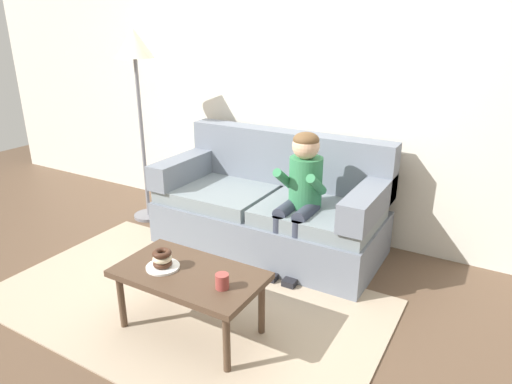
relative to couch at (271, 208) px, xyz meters
name	(u,v)px	position (x,y,z in m)	size (l,w,h in m)	color
ground	(205,286)	(-0.10, -0.85, -0.35)	(10.00, 10.00, 0.00)	brown
wall_back	(291,78)	(-0.10, 0.55, 1.05)	(8.00, 0.10, 2.80)	silver
area_rug	(184,302)	(-0.10, -1.10, -0.35)	(2.75, 1.61, 0.01)	tan
couch	(271,208)	(0.00, 0.00, 0.00)	(1.92, 0.90, 0.98)	slate
coffee_table	(189,279)	(0.14, -1.32, 0.03)	(0.93, 0.52, 0.43)	#4C3828
person_child	(301,189)	(0.37, -0.21, 0.32)	(0.34, 0.58, 1.10)	#337A4C
plate	(163,267)	(-0.03, -1.36, 0.09)	(0.21, 0.21, 0.01)	white
donut	(163,263)	(-0.03, -1.36, 0.11)	(0.12, 0.12, 0.04)	#422619
donut_second	(162,258)	(-0.03, -1.36, 0.15)	(0.12, 0.12, 0.04)	beige
donut_third	(162,253)	(-0.03, -1.36, 0.19)	(0.12, 0.12, 0.04)	#422619
mug	(222,281)	(0.42, -1.37, 0.13)	(0.08, 0.08, 0.09)	#993D38
toy_controller	(166,272)	(-0.47, -0.87, -0.33)	(0.23, 0.09, 0.05)	#339E56
floor_lamp	(136,63)	(-1.38, -0.08, 1.17)	(0.35, 0.35, 1.83)	slate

